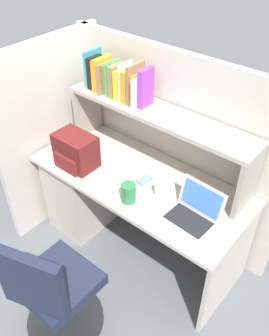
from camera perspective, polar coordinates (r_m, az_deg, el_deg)
name	(u,v)px	position (r m, az deg, el deg)	size (l,w,h in m)	color
ground_plane	(138,245)	(3.14, 0.60, -11.77)	(8.00, 8.00, 0.00)	#595B60
desk	(102,189)	(3.03, -5.04, -3.19)	(1.60, 0.70, 0.73)	beige
cubicle_partition_rear	(171,149)	(2.84, 5.59, 2.97)	(1.84, 0.05, 1.55)	#BCB5A8
cubicle_partition_left	(54,133)	(3.07, -12.30, 5.26)	(0.05, 1.06, 1.55)	#BCB5A8
overhead_hutch	(158,124)	(2.54, 3.65, 6.80)	(1.44, 0.28, 0.45)	gray
reference_books_on_shelf	(118,80)	(2.64, -2.60, 13.48)	(0.52, 0.20, 0.28)	teal
laptop	(194,212)	(2.33, 9.15, -6.80)	(0.32, 0.27, 0.22)	#B7BABF
backpack	(75,151)	(2.70, -9.12, 2.59)	(0.30, 0.23, 0.25)	#591919
computer_mouse	(144,180)	(2.58, 1.53, -1.85)	(0.06, 0.10, 0.03)	#7299C6
paper_cup	(160,190)	(2.46, 3.99, -3.35)	(0.08, 0.08, 0.10)	white
snack_canister	(128,193)	(2.40, -0.95, -3.86)	(0.10, 0.10, 0.14)	#26723F
office_chair	(54,295)	(2.45, -12.31, -18.62)	(0.52, 0.54, 0.93)	black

